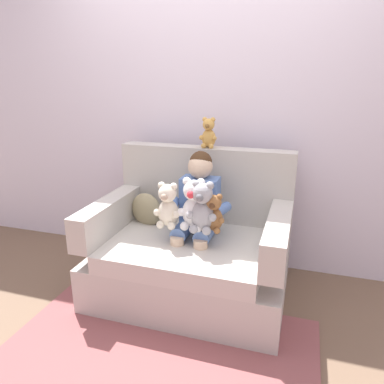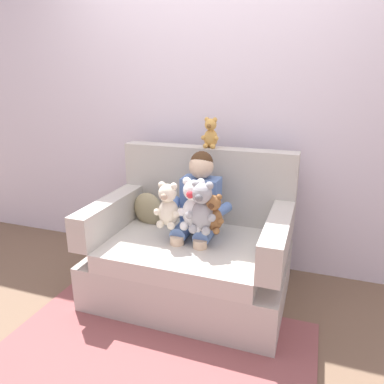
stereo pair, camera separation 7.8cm
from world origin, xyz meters
TOP-DOWN VIEW (x-y plane):
  - ground_plane at (0.00, 0.00)m, footprint 8.00×8.00m
  - back_wall at (0.00, 0.65)m, footprint 6.00×0.10m
  - floor_rug at (0.00, -0.70)m, footprint 1.77×1.26m
  - armchair at (0.00, 0.05)m, footprint 1.32×0.92m
  - seated_child at (0.03, 0.07)m, footprint 0.45×0.39m
  - plush_white at (0.05, -0.07)m, footprint 0.20×0.17m
  - plush_grey at (0.11, -0.10)m, footprint 0.20×0.16m
  - plush_brown at (0.18, -0.08)m, footprint 0.15×0.12m
  - plush_cream at (-0.12, -0.09)m, footprint 0.18×0.15m
  - plush_honey_on_backrest at (0.02, 0.38)m, footprint 0.13×0.11m
  - throw_pillow at (-0.40, 0.17)m, footprint 0.28×0.17m

SIDE VIEW (x-z plane):
  - ground_plane at x=0.00m, z-range 0.00..0.00m
  - floor_rug at x=0.00m, z-range 0.00..0.01m
  - armchair at x=0.00m, z-range -0.19..0.82m
  - throw_pillow at x=-0.40m, z-range 0.41..0.67m
  - seated_child at x=0.03m, z-range 0.24..1.07m
  - plush_brown at x=0.18m, z-range 0.54..0.80m
  - plush_cream at x=-0.12m, z-range 0.54..0.85m
  - plush_grey at x=0.11m, z-range 0.54..0.88m
  - plush_white at x=0.05m, z-range 0.54..0.88m
  - plush_honey_on_backrest at x=0.02m, z-range 1.00..1.22m
  - back_wall at x=0.00m, z-range 0.00..2.60m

